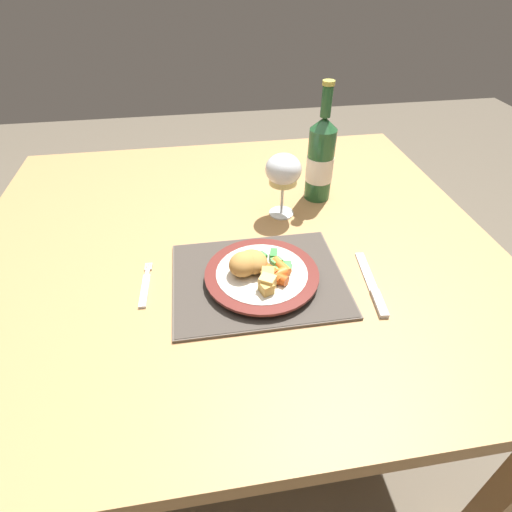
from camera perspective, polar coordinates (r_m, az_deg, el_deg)
ground_plane at (r=1.50m, az=-2.24°, el=-20.82°), size 6.00×6.00×0.00m
dining_table at (r=0.99m, az=-3.18°, el=-1.23°), size 1.20×1.09×0.74m
placemat at (r=0.82m, az=0.33°, el=-3.29°), size 0.35×0.28×0.01m
dinner_plate at (r=0.81m, az=0.83°, el=-2.78°), size 0.23×0.23×0.02m
breaded_croquettes at (r=0.79m, az=-0.97°, el=-0.99°), size 0.10×0.09×0.04m
green_beans_pile at (r=0.82m, az=2.91°, el=-0.76°), size 0.07×0.08×0.01m
glazed_carrots at (r=0.78m, az=2.73°, el=-2.64°), size 0.07×0.09×0.02m
fork at (r=0.83m, az=-15.54°, el=-4.33°), size 0.02×0.13×0.01m
table_knife at (r=0.83m, az=16.39°, el=-4.44°), size 0.04×0.19×0.01m
wine_glass at (r=0.97m, az=3.92°, el=11.88°), size 0.09×0.09×0.16m
bottle at (r=1.06m, az=9.19°, el=13.48°), size 0.07×0.07×0.30m
roast_potatoes at (r=0.76m, az=1.65°, el=-3.65°), size 0.04×0.06×0.03m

